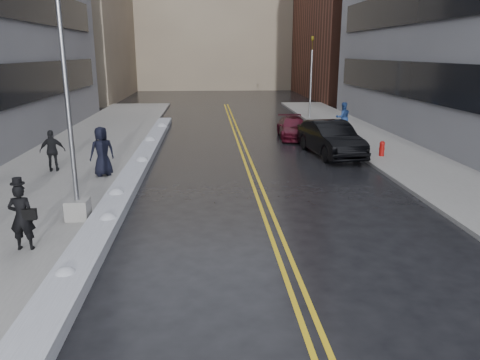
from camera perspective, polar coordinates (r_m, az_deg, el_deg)
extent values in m
plane|color=black|center=(12.63, -6.58, -8.09)|extent=(160.00, 160.00, 0.00)
cube|color=gray|center=(23.04, -19.99, 2.05)|extent=(5.50, 50.00, 0.15)
cube|color=gray|center=(24.04, 19.06, 2.66)|extent=(4.00, 50.00, 0.15)
cube|color=gold|center=(22.22, 0.54, 2.34)|extent=(0.12, 50.00, 0.01)
cube|color=gold|center=(22.25, 1.32, 2.35)|extent=(0.12, 50.00, 0.01)
cube|color=silver|center=(20.40, -12.56, 1.27)|extent=(0.90, 30.00, 0.34)
cube|color=gray|center=(58.01, -21.27, 18.31)|extent=(14.00, 22.00, 18.00)
cube|color=gray|center=(71.85, -3.10, 20.10)|extent=(36.00, 16.00, 22.00)
cube|color=gray|center=(14.85, -19.15, -3.39)|extent=(0.65, 0.65, 0.60)
cylinder|color=gray|center=(14.16, -20.51, 11.35)|extent=(0.14, 0.14, 7.00)
cylinder|color=maroon|center=(23.60, 16.90, 3.55)|extent=(0.24, 0.24, 0.60)
sphere|color=maroon|center=(23.54, 16.95, 4.26)|extent=(0.26, 0.26, 0.26)
cylinder|color=maroon|center=(23.59, 16.91, 3.67)|extent=(0.25, 0.10, 0.10)
cylinder|color=gray|center=(36.52, 8.62, 11.48)|extent=(0.14, 0.14, 5.00)
imported|color=#594C0C|center=(36.45, 8.81, 16.18)|extent=(0.16, 0.20, 1.00)
imported|color=black|center=(12.94, -25.07, -4.12)|extent=(0.63, 0.42, 1.72)
imported|color=black|center=(19.60, -16.46, 3.36)|extent=(1.16, 1.02, 2.00)
imported|color=black|center=(21.06, -21.88, 3.32)|extent=(1.08, 0.61, 1.74)
imported|color=navy|center=(29.82, 12.44, 7.44)|extent=(0.95, 0.76, 1.88)
imported|color=black|center=(23.71, 10.98, 4.98)|extent=(2.50, 5.36, 1.70)
imported|color=#440B18|center=(28.34, 6.49, 6.33)|extent=(1.96, 4.31, 1.22)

